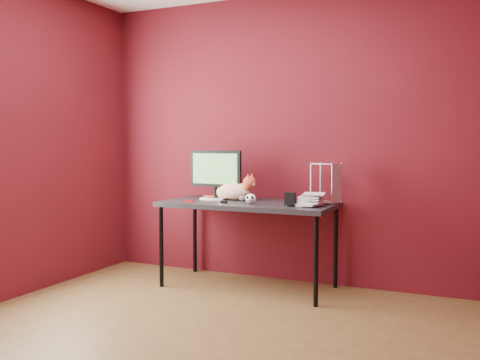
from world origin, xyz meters
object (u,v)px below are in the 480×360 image
at_px(monitor, 216,172).
at_px(speaker, 290,200).
at_px(skull_mug, 251,199).
at_px(book_stack, 303,134).
at_px(cat, 234,191).
at_px(desk, 248,208).

bearing_deg(monitor, speaker, -13.19).
xyz_separation_m(skull_mug, book_stack, (0.42, 0.08, 0.54)).
bearing_deg(book_stack, speaker, -121.16).
bearing_deg(cat, speaker, -8.45).
height_order(skull_mug, book_stack, book_stack).
bearing_deg(cat, skull_mug, -27.35).
height_order(desk, skull_mug, skull_mug).
distance_m(cat, book_stack, 0.86).
bearing_deg(monitor, skull_mug, -22.32).
relative_size(monitor, book_stack, 0.44).
distance_m(desk, monitor, 0.47).
bearing_deg(monitor, cat, 8.64).
bearing_deg(speaker, monitor, 155.99).
bearing_deg(speaker, book_stack, 50.93).
height_order(monitor, skull_mug, monitor).
xyz_separation_m(desk, cat, (-0.18, 0.10, 0.14)).
distance_m(cat, speaker, 0.67).
height_order(desk, cat, cat).
relative_size(cat, speaker, 4.58).
relative_size(desk, speaker, 13.08).
bearing_deg(book_stack, cat, 168.52).
xyz_separation_m(cat, book_stack, (0.68, -0.14, 0.50)).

